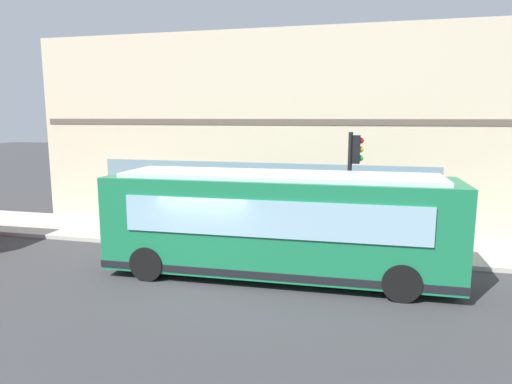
{
  "coord_description": "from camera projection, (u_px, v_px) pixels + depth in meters",
  "views": [
    {
      "loc": [
        -12.01,
        -4.37,
        4.66
      ],
      "look_at": [
        2.68,
        -0.68,
        2.16
      ],
      "focal_mm": 32.06,
      "sensor_mm": 36.0,
      "label": 1
    }
  ],
  "objects": [
    {
      "name": "pedestrian_walking_along_curb",
      "position": [
        285.0,
        208.0,
        17.9
      ],
      "size": [
        0.32,
        0.32,
        1.69
      ],
      "color": "#3359A5",
      "rests_on": "sidewalk_curb"
    },
    {
      "name": "city_bus_nearside",
      "position": [
        278.0,
        225.0,
        13.28
      ],
      "size": [
        2.79,
        10.1,
        3.07
      ],
      "color": "#197247",
      "rests_on": "ground"
    },
    {
      "name": "pedestrian_by_light_pole",
      "position": [
        157.0,
        211.0,
        17.2
      ],
      "size": [
        0.32,
        0.32,
        1.71
      ],
      "color": "#99994C",
      "rests_on": "sidewalk_curb"
    },
    {
      "name": "ground",
      "position": [
        211.0,
        279.0,
        13.31
      ],
      "size": [
        120.0,
        120.0,
        0.0
      ],
      "primitive_type": "plane",
      "color": "#38383A"
    },
    {
      "name": "fire_hydrant",
      "position": [
        281.0,
        231.0,
        16.83
      ],
      "size": [
        0.35,
        0.35,
        0.74
      ],
      "color": "yellow",
      "rests_on": "sidewalk_curb"
    },
    {
      "name": "sidewalk_curb",
      "position": [
        249.0,
        238.0,
        17.46
      ],
      "size": [
        3.51,
        40.0,
        0.15
      ],
      "primitive_type": "cube",
      "color": "#B2ADA3",
      "rests_on": "ground"
    },
    {
      "name": "building_corner",
      "position": [
        279.0,
        130.0,
        22.26
      ],
      "size": [
        7.93,
        20.11,
        8.1
      ],
      "color": "beige",
      "rests_on": "ground"
    },
    {
      "name": "pedestrian_near_building_entrance",
      "position": [
        206.0,
        205.0,
        18.97
      ],
      "size": [
        0.32,
        0.32,
        1.57
      ],
      "color": "silver",
      "rests_on": "sidewalk_curb"
    },
    {
      "name": "newspaper_vending_box",
      "position": [
        153.0,
        215.0,
        19.04
      ],
      "size": [
        0.44,
        0.42,
        0.9
      ],
      "color": "#197233",
      "rests_on": "sidewalk_curb"
    },
    {
      "name": "traffic_light_near_corner",
      "position": [
        353.0,
        170.0,
        14.73
      ],
      "size": [
        0.32,
        0.49,
        4.03
      ],
      "color": "black",
      "rests_on": "sidewalk_curb"
    }
  ]
}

